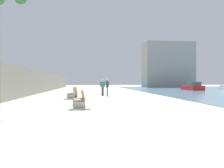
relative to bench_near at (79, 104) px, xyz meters
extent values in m
plane|color=beige|center=(1.84, 13.34, -0.23)|extent=(120.00, 120.00, 0.00)
cube|color=gray|center=(-5.66, 13.34, 1.13)|extent=(0.80, 64.00, 2.73)
cube|color=gray|center=(0.04, -0.70, 0.01)|extent=(0.62, 0.26, 0.50)
cube|color=gray|center=(-0.09, 0.69, 0.01)|extent=(0.62, 0.26, 0.50)
cube|color=#997047|center=(-0.03, 0.00, 0.22)|extent=(0.65, 1.64, 0.06)
cube|color=#997047|center=(0.20, 0.02, 0.50)|extent=(0.31, 1.61, 0.50)
cube|color=gray|center=(-0.03, 0.00, -0.19)|extent=(1.29, 2.19, 0.08)
cube|color=gray|center=(-0.91, 5.92, 0.01)|extent=(0.62, 0.27, 0.50)
cube|color=gray|center=(-0.75, 7.31, 0.01)|extent=(0.62, 0.27, 0.50)
cube|color=#997047|center=(-0.83, 6.62, 0.22)|extent=(0.68, 1.65, 0.06)
cube|color=#997047|center=(-0.60, 6.59, 0.50)|extent=(0.34, 1.61, 0.50)
cube|color=gray|center=(-0.83, 6.62, -0.19)|extent=(1.33, 2.21, 0.08)
cylinder|color=#333338|center=(2.02, 10.56, 0.18)|extent=(0.12, 0.12, 0.82)
cylinder|color=#333338|center=(1.89, 10.60, 0.18)|extent=(0.12, 0.12, 0.82)
cube|color=teal|center=(1.95, 10.58, 0.88)|extent=(0.36, 0.27, 0.58)
sphere|color=tan|center=(1.95, 10.58, 1.32)|extent=(0.22, 0.22, 0.22)
cylinder|color=teal|center=(2.16, 10.51, 0.91)|extent=(0.09, 0.09, 0.53)
cylinder|color=teal|center=(1.74, 10.64, 0.91)|extent=(0.09, 0.09, 0.53)
cylinder|color=teal|center=(2.33, 9.43, 0.20)|extent=(0.12, 0.12, 0.86)
cylinder|color=teal|center=(2.38, 9.55, 0.20)|extent=(0.12, 0.12, 0.86)
cube|color=#333338|center=(2.35, 9.49, 0.93)|extent=(0.30, 0.37, 0.61)
sphere|color=tan|center=(2.35, 9.49, 1.38)|extent=(0.23, 0.23, 0.23)
cylinder|color=#333338|center=(2.26, 9.29, 0.96)|extent=(0.09, 0.09, 0.55)
cylinder|color=#333338|center=(2.44, 9.69, 0.96)|extent=(0.09, 0.09, 0.55)
cube|color=red|center=(17.44, 22.52, 0.19)|extent=(2.02, 4.78, 0.76)
cube|color=#337060|center=(17.44, 21.81, 0.87)|extent=(1.40, 2.11, 0.61)
cube|color=gray|center=(20.16, 41.34, 5.29)|extent=(12.00, 6.00, 11.04)
camera|label=1|loc=(0.53, -12.18, 1.23)|focal=35.45mm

